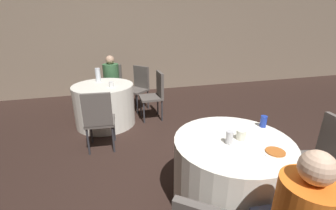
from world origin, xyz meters
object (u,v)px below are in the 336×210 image
chair_far_northeast (139,84)px  soda_can_silver (229,138)px  chair_far_south (99,117)px  bottle_far (98,75)px  table_near (230,173)px  chair_near_east (325,153)px  person_green_jacket (111,83)px  soda_can_blue (263,121)px  table_far (105,105)px  chair_far_north (113,82)px  pizza_plate_near (275,152)px  chair_far_east (156,92)px

chair_far_northeast → soda_can_silver: size_ratio=7.36×
chair_far_south → bottle_far: bottle_far is taller
soda_can_silver → bottle_far: bearing=114.0°
table_near → chair_near_east: chair_near_east is taller
chair_near_east → person_green_jacket: person_green_jacket is taller
chair_far_south → soda_can_blue: size_ratio=7.36×
soda_can_silver → soda_can_blue: 0.56m
table_near → table_far: bearing=116.8°
chair_far_north → chair_far_south: 1.87m
chair_far_north → pizza_plate_near: 3.72m
table_far → chair_near_east: (2.13, -2.47, 0.17)m
chair_far_south → chair_near_east: bearing=-30.5°
chair_near_east → chair_far_north: (-1.93, 3.39, 0.00)m
table_far → table_near: bearing=-63.2°
table_far → bottle_far: bearing=104.3°
chair_far_north → chair_far_northeast: (0.52, -0.31, 0.00)m
pizza_plate_near → soda_can_blue: (0.22, 0.46, 0.05)m
person_green_jacket → soda_can_blue: (1.46, -2.89, 0.23)m
chair_far_south → pizza_plate_near: (1.47, -1.66, 0.20)m
chair_far_north → soda_can_blue: size_ratio=7.36×
table_far → person_green_jacket: size_ratio=0.94×
chair_far_south → soda_can_silver: size_ratio=7.36×
chair_far_east → table_far: bearing=90.0°
chair_far_east → bottle_far: bottle_far is taller
table_far → soda_can_blue: bearing=-52.9°
chair_far_north → table_far: bearing=90.0°
chair_far_south → chair_far_east: bearing=47.5°
chair_far_north → chair_far_south: bearing=93.7°
pizza_plate_near → soda_can_silver: (-0.30, 0.24, 0.05)m
table_far → person_green_jacket: person_green_jacket is taller
pizza_plate_near → soda_can_silver: bearing=140.6°
chair_far_east → person_green_jacket: size_ratio=0.81×
person_green_jacket → soda_can_silver: person_green_jacket is taller
table_near → chair_far_north: (-0.98, 3.23, 0.17)m
pizza_plate_near → chair_far_east: bearing=100.0°
chair_far_northeast → chair_near_east: bearing=164.1°
soda_can_silver → chair_far_east: bearing=93.9°
chair_far_north → chair_far_east: size_ratio=1.00×
table_far → chair_near_east: 3.27m
soda_can_blue → bottle_far: (-1.69, 2.41, 0.06)m
chair_far_east → soda_can_blue: bearing=-163.0°
table_far → pizza_plate_near: 2.97m
chair_far_north → soda_can_blue: bearing=126.9°
soda_can_blue → table_far: bearing=127.1°
chair_near_east → chair_far_northeast: bearing=34.1°
chair_near_east → chair_far_north: size_ratio=1.00×
chair_near_east → pizza_plate_near: 0.77m
person_green_jacket → pizza_plate_near: person_green_jacket is taller
chair_far_south → person_green_jacket: person_green_jacket is taller
chair_far_northeast → chair_far_north: bearing=18.8°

